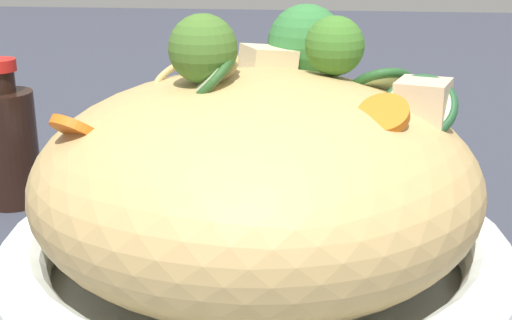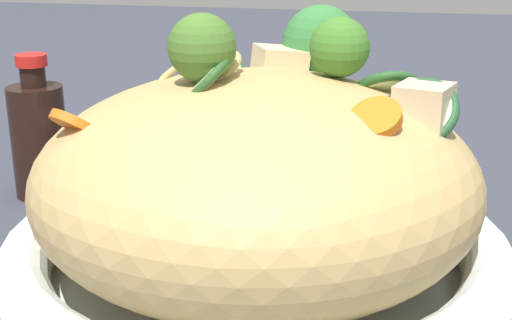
{
  "view_description": "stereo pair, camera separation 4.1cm",
  "coord_description": "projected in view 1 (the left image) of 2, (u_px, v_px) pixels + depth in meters",
  "views": [
    {
      "loc": [
        0.04,
        -0.38,
        0.22
      ],
      "look_at": [
        0.0,
        0.0,
        0.09
      ],
      "focal_mm": 50.08,
      "sensor_mm": 36.0,
      "label": 1
    },
    {
      "loc": [
        0.08,
        -0.38,
        0.22
      ],
      "look_at": [
        0.0,
        0.0,
        0.09
      ],
      "focal_mm": 50.08,
      "sensor_mm": 36.0,
      "label": 2
    }
  ],
  "objects": [
    {
      "name": "chicken_chunks",
      "position": [
        342.0,
        81.0,
        0.43
      ],
      "size": [
        0.13,
        0.11,
        0.03
      ],
      "color": "beige",
      "rests_on": "serving_bowl"
    },
    {
      "name": "soy_sauce_bottle",
      "position": [
        9.0,
        144.0,
        0.58
      ],
      "size": [
        0.05,
        0.05,
        0.12
      ],
      "color": "black",
      "rests_on": "ground_plane"
    },
    {
      "name": "ground_plane",
      "position": [
        256.0,
        304.0,
        0.44
      ],
      "size": [
        3.0,
        3.0,
        0.0
      ],
      "primitive_type": "plane",
      "color": "#333642"
    },
    {
      "name": "noodle_heap",
      "position": [
        256.0,
        180.0,
        0.41
      ],
      "size": [
        0.26,
        0.26,
        0.13
      ],
      "color": "tan",
      "rests_on": "serving_bowl"
    },
    {
      "name": "carrot_coins",
      "position": [
        242.0,
        103.0,
        0.41
      ],
      "size": [
        0.19,
        0.18,
        0.03
      ],
      "color": "orange",
      "rests_on": "serving_bowl"
    },
    {
      "name": "serving_bowl",
      "position": [
        256.0,
        265.0,
        0.43
      ],
      "size": [
        0.3,
        0.3,
        0.05
      ],
      "color": "white",
      "rests_on": "ground_plane"
    },
    {
      "name": "broccoli_florets",
      "position": [
        291.0,
        47.0,
        0.44
      ],
      "size": [
        0.12,
        0.16,
        0.07
      ],
      "color": "#A0BC74",
      "rests_on": "serving_bowl"
    },
    {
      "name": "zucchini_slices",
      "position": [
        309.0,
        84.0,
        0.41
      ],
      "size": [
        0.17,
        0.09,
        0.05
      ],
      "color": "beige",
      "rests_on": "serving_bowl"
    }
  ]
}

